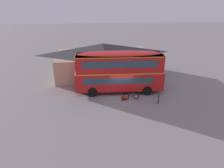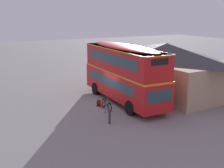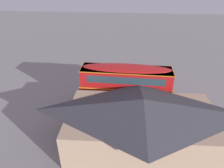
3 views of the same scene
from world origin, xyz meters
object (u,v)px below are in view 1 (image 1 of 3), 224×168
double_decker_bus (119,70)px  water_bottle_clear_plastic (130,101)px  backpack_on_ground (123,98)px  water_bottle_red_squeeze (138,100)px  touring_bicycle (131,96)px  kerb_bollard (158,99)px

double_decker_bus → water_bottle_clear_plastic: double_decker_bus is taller
backpack_on_ground → double_decker_bus: bearing=94.1°
water_bottle_red_squeeze → water_bottle_clear_plastic: bearing=-169.9°
touring_bicycle → double_decker_bus: bearing=115.3°
water_bottle_clear_plastic → backpack_on_ground: bearing=147.8°
double_decker_bus → touring_bicycle: 3.32m
touring_bicycle → water_bottle_red_squeeze: 0.95m
touring_bicycle → backpack_on_ground: 0.89m
double_decker_bus → water_bottle_red_squeeze: 4.10m
double_decker_bus → water_bottle_red_squeeze: bearing=-55.7°
backpack_on_ground → water_bottle_red_squeeze: 1.67m
touring_bicycle → water_bottle_clear_plastic: bearing=-103.3°
backpack_on_ground → water_bottle_clear_plastic: size_ratio=2.16×
touring_bicycle → water_bottle_clear_plastic: size_ratio=6.83×
backpack_on_ground → water_bottle_red_squeeze: size_ratio=2.68×
double_decker_bus → touring_bicycle: size_ratio=5.69×
double_decker_bus → kerb_bollard: 5.49m
touring_bicycle → water_bottle_red_squeeze: size_ratio=8.48×
double_decker_bus → kerb_bollard: size_ratio=10.39×
water_bottle_red_squeeze → kerb_bollard: bearing=-18.7°
water_bottle_red_squeeze → kerb_bollard: kerb_bollard is taller
double_decker_bus → kerb_bollard: double_decker_bus is taller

